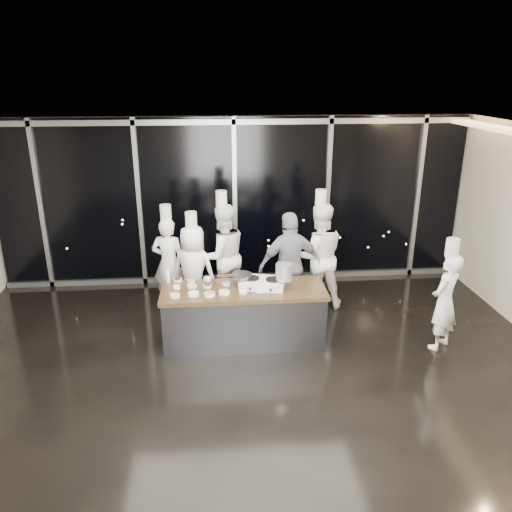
# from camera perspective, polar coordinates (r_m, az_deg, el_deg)

# --- Properties ---
(ground) EXTENTS (9.00, 9.00, 0.00)m
(ground) POSITION_cam_1_polar(r_m,az_deg,el_deg) (7.11, -0.90, -13.38)
(ground) COLOR black
(ground) RESTS_ON ground
(room_shell) EXTENTS (9.02, 7.02, 3.21)m
(room_shell) POSITION_cam_1_polar(r_m,az_deg,el_deg) (6.17, 0.62, 4.33)
(room_shell) COLOR beige
(room_shell) RESTS_ON ground
(window_wall) EXTENTS (8.90, 0.11, 3.20)m
(window_wall) POSITION_cam_1_polar(r_m,az_deg,el_deg) (9.64, -2.45, 6.17)
(window_wall) COLOR black
(window_wall) RESTS_ON ground
(demo_counter) EXTENTS (2.46, 0.86, 0.90)m
(demo_counter) POSITION_cam_1_polar(r_m,az_deg,el_deg) (7.66, -1.41, -6.83)
(demo_counter) COLOR #38383D
(demo_counter) RESTS_ON ground
(stove) EXTENTS (0.74, 0.56, 0.14)m
(stove) POSITION_cam_1_polar(r_m,az_deg,el_deg) (7.51, 0.74, -3.08)
(stove) COLOR silver
(stove) RESTS_ON demo_counter
(frying_pan) EXTENTS (0.55, 0.36, 0.05)m
(frying_pan) POSITION_cam_1_polar(r_m,az_deg,el_deg) (7.52, -1.70, -2.23)
(frying_pan) COLOR slate
(frying_pan) RESTS_ON stove
(stock_pot) EXTENTS (0.30, 0.30, 0.25)m
(stock_pot) POSITION_cam_1_polar(r_m,az_deg,el_deg) (7.40, 3.22, -1.82)
(stock_pot) COLOR #BCBCBE
(stock_pot) RESTS_ON stove
(prep_bowls) EXTENTS (1.39, 0.73, 0.05)m
(prep_bowls) POSITION_cam_1_polar(r_m,az_deg,el_deg) (7.46, -5.42, -3.67)
(prep_bowls) COLOR silver
(prep_bowls) RESTS_ON demo_counter
(squeeze_bottle) EXTENTS (0.06, 0.06, 0.23)m
(squeeze_bottle) POSITION_cam_1_polar(r_m,az_deg,el_deg) (7.76, -10.05, -2.26)
(squeeze_bottle) COLOR silver
(squeeze_bottle) RESTS_ON demo_counter
(chef_far_left) EXTENTS (0.67, 0.52, 1.86)m
(chef_far_left) POSITION_cam_1_polar(r_m,az_deg,el_deg) (8.81, -9.93, -0.68)
(chef_far_left) COLOR white
(chef_far_left) RESTS_ON ground
(chef_left) EXTENTS (0.91, 0.77, 1.81)m
(chef_left) POSITION_cam_1_polar(r_m,az_deg,el_deg) (8.48, -7.16, -1.59)
(chef_left) COLOR white
(chef_left) RESTS_ON ground
(chef_center) EXTENTS (1.09, 0.97, 2.08)m
(chef_center) POSITION_cam_1_polar(r_m,az_deg,el_deg) (8.73, -3.82, 0.08)
(chef_center) COLOR white
(chef_center) RESTS_ON ground
(guest) EXTENTS (1.14, 0.63, 1.83)m
(guest) POSITION_cam_1_polar(r_m,az_deg,el_deg) (8.31, 3.92, -1.12)
(guest) COLOR #141B38
(guest) RESTS_ON ground
(chef_right) EXTENTS (0.93, 0.73, 2.11)m
(chef_right) POSITION_cam_1_polar(r_m,az_deg,el_deg) (8.72, 7.13, 0.05)
(chef_right) COLOR white
(chef_right) RESTS_ON ground
(chef_side) EXTENTS (0.65, 0.62, 1.73)m
(chef_side) POSITION_cam_1_polar(r_m,az_deg,el_deg) (7.90, 20.76, -4.75)
(chef_side) COLOR white
(chef_side) RESTS_ON ground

